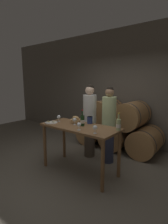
% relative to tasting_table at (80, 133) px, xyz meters
% --- Properties ---
extents(ground_plane, '(10.00, 10.00, 0.00)m').
position_rel_tasting_table_xyz_m(ground_plane, '(0.00, 0.00, -0.79)').
color(ground_plane, '#665E51').
extents(stone_wall_back, '(10.00, 0.12, 3.20)m').
position_rel_tasting_table_xyz_m(stone_wall_back, '(0.00, 2.13, 0.81)').
color(stone_wall_back, '#60594F').
rests_on(stone_wall_back, ground_plane).
extents(barrel_stack, '(2.19, 0.89, 1.28)m').
position_rel_tasting_table_xyz_m(barrel_stack, '(0.00, 1.57, -0.21)').
color(barrel_stack, '#9E7042').
rests_on(barrel_stack, ground_plane).
extents(tasting_table, '(1.53, 0.68, 0.93)m').
position_rel_tasting_table_xyz_m(tasting_table, '(0.00, 0.00, 0.00)').
color(tasting_table, brown).
rests_on(tasting_table, ground_plane).
extents(person_left, '(0.30, 0.30, 1.70)m').
position_rel_tasting_table_xyz_m(person_left, '(-0.28, 0.70, 0.10)').
color(person_left, '#4C4238').
rests_on(person_left, ground_plane).
extents(person_right, '(0.30, 0.30, 1.66)m').
position_rel_tasting_table_xyz_m(person_right, '(0.23, 0.70, 0.07)').
color(person_right, '#2D334C').
rests_on(person_right, ground_plane).
extents(wine_bottle_red, '(0.08, 0.08, 0.32)m').
position_rel_tasting_table_xyz_m(wine_bottle_red, '(0.04, 0.04, 0.24)').
color(wine_bottle_red, '#193819').
rests_on(wine_bottle_red, tasting_table).
extents(wine_bottle_white, '(0.08, 0.08, 0.31)m').
position_rel_tasting_table_xyz_m(wine_bottle_white, '(0.73, 0.17, 0.24)').
color(wine_bottle_white, '#ADBC7F').
rests_on(wine_bottle_white, tasting_table).
extents(blue_crock, '(0.12, 0.12, 0.14)m').
position_rel_tasting_table_xyz_m(blue_crock, '(0.04, 0.28, 0.21)').
color(blue_crock, navy).
rests_on(blue_crock, tasting_table).
extents(bread_basket, '(0.21, 0.21, 0.14)m').
position_rel_tasting_table_xyz_m(bread_basket, '(-0.23, 0.15, 0.19)').
color(bread_basket, tan).
rests_on(bread_basket, tasting_table).
extents(cheese_plate, '(0.26, 0.26, 0.04)m').
position_rel_tasting_table_xyz_m(cheese_plate, '(-0.61, -0.17, 0.15)').
color(cheese_plate, white).
rests_on(cheese_plate, tasting_table).
extents(wine_glass_far_left, '(0.08, 0.08, 0.14)m').
position_rel_tasting_table_xyz_m(wine_glass_far_left, '(-0.59, 0.02, 0.23)').
color(wine_glass_far_left, white).
rests_on(wine_glass_far_left, tasting_table).
extents(wine_glass_left, '(0.08, 0.08, 0.14)m').
position_rel_tasting_table_xyz_m(wine_glass_left, '(-0.13, 0.01, 0.23)').
color(wine_glass_left, white).
rests_on(wine_glass_left, tasting_table).
extents(wine_glass_center, '(0.08, 0.08, 0.14)m').
position_rel_tasting_table_xyz_m(wine_glass_center, '(0.17, -0.23, 0.23)').
color(wine_glass_center, white).
rests_on(wine_glass_center, tasting_table).
extents(wine_glass_right, '(0.08, 0.08, 0.14)m').
position_rel_tasting_table_xyz_m(wine_glass_right, '(0.50, -0.21, 0.23)').
color(wine_glass_right, white).
rests_on(wine_glass_right, tasting_table).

